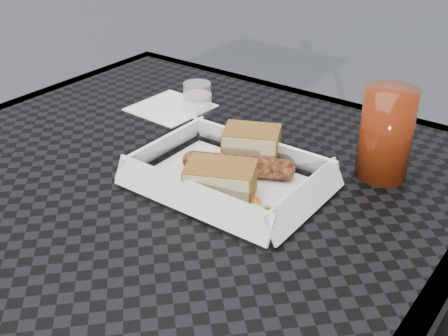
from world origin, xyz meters
name	(u,v)px	position (x,y,z in m)	size (l,w,h in m)	color
patio_table	(163,219)	(0.00, 0.00, 0.67)	(0.80, 0.80, 0.74)	black
food_tray	(228,183)	(0.09, 0.03, 0.75)	(0.22, 0.15, 0.00)	white
bratwurst	(238,165)	(0.09, 0.06, 0.76)	(0.14, 0.08, 0.03)	brown
bread_near	(251,145)	(0.08, 0.10, 0.77)	(0.08, 0.06, 0.05)	#946225
bread_far	(221,181)	(0.11, 0.00, 0.77)	(0.09, 0.06, 0.04)	#946225
veg_garnish	(258,211)	(0.16, 0.00, 0.75)	(0.03, 0.03, 0.00)	#FF5C0B
napkin	(171,108)	(-0.14, 0.18, 0.75)	(0.12, 0.12, 0.00)	white
condiment_cup_sauce	(197,91)	(-0.13, 0.25, 0.76)	(0.05, 0.05, 0.03)	maroon
condiment_cup_empty	(197,102)	(-0.10, 0.20, 0.76)	(0.05, 0.05, 0.03)	silver
drink_glass	(386,134)	(0.25, 0.18, 0.81)	(0.07, 0.07, 0.13)	#5E1B08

